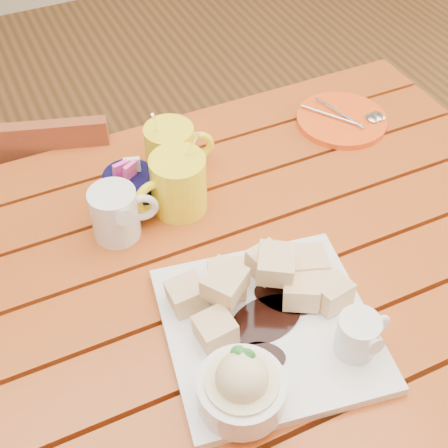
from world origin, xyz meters
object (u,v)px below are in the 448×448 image
dessert_plate (265,333)px  orange_saucer (342,119)px  table (215,311)px  coffee_mug_right (172,150)px  chair_far (45,224)px  coffee_mug_left (177,184)px

dessert_plate → orange_saucer: 0.55m
table → coffee_mug_right: 0.29m
coffee_mug_right → chair_far: 0.51m
dessert_plate → coffee_mug_right: bearing=86.6°
coffee_mug_right → chair_far: bearing=139.1°
table → chair_far: chair_far is taller
table → coffee_mug_left: bearing=89.0°
coffee_mug_left → orange_saucer: bearing=0.5°
orange_saucer → chair_far: chair_far is taller
orange_saucer → chair_far: (-0.59, 0.29, -0.31)m
coffee_mug_right → orange_saucer: size_ratio=0.82×
coffee_mug_left → table: bearing=-102.9°
table → coffee_mug_left: coffee_mug_left is taller
dessert_plate → chair_far: bearing=106.8°
coffee_mug_left → coffee_mug_right: 0.09m
coffee_mug_right → orange_saucer: (0.36, -0.01, -0.04)m
coffee_mug_right → chair_far: size_ratio=0.18×
orange_saucer → dessert_plate: bearing=-134.1°
coffee_mug_right → chair_far: (-0.23, 0.28, -0.35)m
coffee_mug_right → chair_far: coffee_mug_right is taller
table → chair_far: bearing=110.9°
chair_far → dessert_plate: bearing=124.0°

